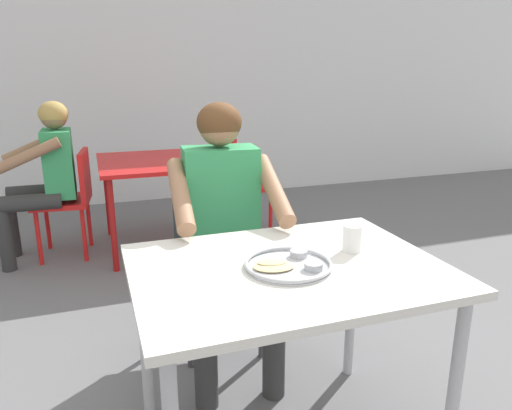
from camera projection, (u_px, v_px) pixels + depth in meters
back_wall at (144, 39)px, 4.91m from camera, size 12.00×0.12×3.40m
table_foreground at (287, 288)px, 1.66m from camera, size 1.06×0.79×0.76m
thali_tray at (288, 264)px, 1.62m from camera, size 0.30×0.30×0.03m
drinking_cup at (352, 237)px, 1.75m from camera, size 0.07×0.07×0.10m
chair_foreground at (217, 247)px, 2.45m from camera, size 0.47×0.42×0.89m
diner_foreground at (225, 216)px, 2.18m from camera, size 0.52×0.58×1.26m
table_background_red at (156, 170)px, 3.76m from camera, size 0.86×0.96×0.72m
chair_red_left at (72, 194)px, 3.63m from camera, size 0.44×0.46×0.81m
chair_red_right at (237, 179)px, 3.97m from camera, size 0.45×0.46×0.88m
patron_background at (46, 167)px, 3.49m from camera, size 0.55×0.49×1.18m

